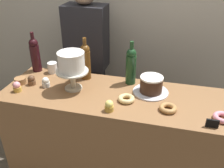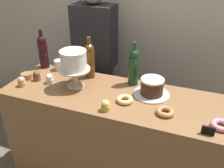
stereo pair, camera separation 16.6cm
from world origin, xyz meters
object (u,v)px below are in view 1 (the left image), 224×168
(cake_stand_pedestal, at_px, (73,76))
(cupcake_vanilla, at_px, (46,82))
(wine_bottle_dark_red, at_px, (35,54))
(price_sign_chalkboard, at_px, (212,124))
(cookie_stack, at_px, (20,81))
(coffee_cup_ceramic, at_px, (53,68))
(wine_bottle_green, at_px, (131,65))
(barista_figure, at_px, (88,67))
(white_layer_cake, at_px, (71,62))
(donut_maple, at_px, (168,108))
(cupcake_strawberry, at_px, (17,87))
(donut_glazed, at_px, (126,99))
(donut_pink, at_px, (223,117))
(wine_bottle_amber, at_px, (86,61))
(cupcake_chocolate, at_px, (32,80))
(cupcake_lemon, at_px, (109,106))
(chocolate_round_cake, at_px, (151,84))

(cake_stand_pedestal, xyz_separation_m, cupcake_vanilla, (-0.21, -0.02, -0.06))
(wine_bottle_dark_red, xyz_separation_m, price_sign_chalkboard, (1.33, -0.43, -0.12))
(cookie_stack, relative_size, coffee_cup_ceramic, 0.99)
(cake_stand_pedestal, distance_m, cookie_stack, 0.42)
(wine_bottle_dark_red, bearing_deg, cupcake_vanilla, -49.14)
(wine_bottle_green, distance_m, barista_figure, 0.61)
(white_layer_cake, distance_m, donut_maple, 0.71)
(cookie_stack, bearing_deg, cupcake_strawberry, -67.58)
(donut_glazed, bearing_deg, coffee_cup_ceramic, 157.56)
(donut_pink, bearing_deg, cupcake_strawberry, -179.91)
(cupcake_vanilla, distance_m, price_sign_chalkboard, 1.15)
(wine_bottle_amber, relative_size, donut_pink, 2.91)
(price_sign_chalkboard, bearing_deg, cake_stand_pedestal, 166.67)
(donut_maple, bearing_deg, cake_stand_pedestal, 170.60)
(cake_stand_pedestal, relative_size, wine_bottle_amber, 0.70)
(coffee_cup_ceramic, bearing_deg, wine_bottle_dark_red, 179.40)
(cupcake_chocolate, relative_size, donut_pink, 0.66)
(wine_bottle_green, height_order, cupcake_vanilla, wine_bottle_green)
(donut_pink, bearing_deg, white_layer_cake, 172.55)
(donut_maple, bearing_deg, price_sign_chalkboard, -23.29)
(donut_glazed, distance_m, price_sign_chalkboard, 0.54)
(cupcake_lemon, relative_size, donut_pink, 0.66)
(wine_bottle_green, bearing_deg, price_sign_chalkboard, -36.81)
(cupcake_strawberry, bearing_deg, cupcake_vanilla, 34.13)
(wine_bottle_amber, distance_m, coffee_cup_ceramic, 0.32)
(donut_glazed, bearing_deg, cupcake_lemon, -120.70)
(wine_bottle_dark_red, bearing_deg, chocolate_round_cake, -7.65)
(cupcake_strawberry, bearing_deg, cake_stand_pedestal, 19.58)
(donut_glazed, xyz_separation_m, coffee_cup_ceramic, (-0.66, 0.27, 0.03))
(donut_glazed, height_order, coffee_cup_ceramic, coffee_cup_ceramic)
(cupcake_strawberry, bearing_deg, white_layer_cake, 19.58)
(wine_bottle_amber, height_order, wine_bottle_green, same)
(cupcake_strawberry, distance_m, donut_glazed, 0.77)
(chocolate_round_cake, distance_m, cupcake_chocolate, 0.87)
(coffee_cup_ceramic, bearing_deg, barista_figure, 59.48)
(wine_bottle_green, distance_m, coffee_cup_ceramic, 0.65)
(donut_glazed, height_order, barista_figure, barista_figure)
(cupcake_chocolate, distance_m, price_sign_chalkboard, 1.26)
(wine_bottle_amber, distance_m, cupcake_vanilla, 0.33)
(chocolate_round_cake, bearing_deg, wine_bottle_amber, 169.04)
(chocolate_round_cake, relative_size, cupcake_lemon, 2.13)
(white_layer_cake, xyz_separation_m, cookie_stack, (-0.42, -0.02, -0.19))
(wine_bottle_amber, bearing_deg, cupcake_lemon, -53.40)
(cookie_stack, bearing_deg, barista_figure, 58.25)
(cupcake_chocolate, bearing_deg, donut_maple, -5.37)
(cookie_stack, bearing_deg, cupcake_lemon, -13.83)
(cupcake_vanilla, bearing_deg, donut_glazed, -4.41)
(cake_stand_pedestal, xyz_separation_m, cupcake_lemon, (0.32, -0.20, -0.06))
(cake_stand_pedestal, distance_m, cupcake_chocolate, 0.33)
(wine_bottle_dark_red, relative_size, cupcake_strawberry, 4.38)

